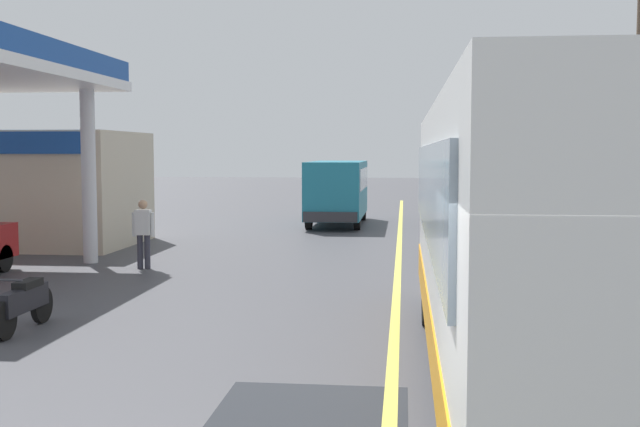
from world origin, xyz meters
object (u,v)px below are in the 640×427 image
object	(u,v)px
coach_bus_main	(538,244)
pedestrian_near_pump	(143,230)
minibus_opposing_lane	(338,187)
motorcycle_parked_forecourt	(24,303)

from	to	relation	value
coach_bus_main	pedestrian_near_pump	size ratio (longest dim) A/B	6.65
minibus_opposing_lane	pedestrian_near_pump	world-z (taller)	minibus_opposing_lane
minibus_opposing_lane	pedestrian_near_pump	bearing A→B (deg)	-107.08
minibus_opposing_lane	pedestrian_near_pump	xyz separation A→B (m)	(-3.65, -11.88, -0.54)
coach_bus_main	pedestrian_near_pump	bearing A→B (deg)	131.92
coach_bus_main	motorcycle_parked_forecourt	bearing A→B (deg)	163.81
motorcycle_parked_forecourt	pedestrian_near_pump	xyz separation A→B (m)	(-0.31, 6.48, 0.49)
motorcycle_parked_forecourt	coach_bus_main	bearing A→B (deg)	-16.19
pedestrian_near_pump	coach_bus_main	bearing A→B (deg)	-48.08
coach_bus_main	minibus_opposing_lane	world-z (taller)	coach_bus_main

